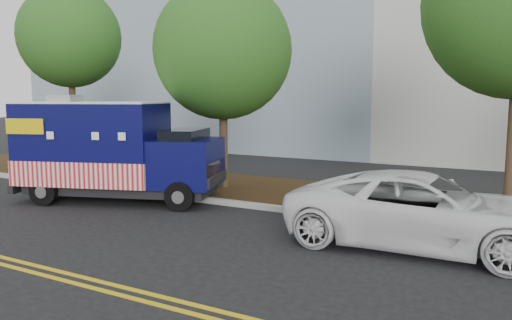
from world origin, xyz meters
The scene contains 9 objects.
ground centered at (0.00, 0.00, 0.00)m, with size 120.00×120.00×0.00m, color black.
curb centered at (0.00, 1.40, 0.07)m, with size 120.00×0.18×0.15m, color #9E9E99.
mulch_strip centered at (0.00, 3.50, 0.07)m, with size 120.00×4.00×0.15m, color black.
centerline_near centered at (0.00, -4.45, 0.01)m, with size 120.00×0.10×0.01m, color gold.
tree_a centered at (-7.60, 3.79, 5.26)m, with size 3.91×3.91×7.23m.
tree_b centered at (-0.08, 3.08, 4.37)m, with size 4.24×4.24×6.50m.
sign_post centered at (-1.91, 1.57, 1.20)m, with size 0.06×0.06×2.40m, color #473828.
food_truck centered at (-2.13, 0.33, 1.37)m, with size 6.07×3.79×3.02m.
white_car centered at (6.56, 0.01, 0.74)m, with size 2.45×5.31×1.48m, color white.
Camera 1 is at (8.36, -9.96, 2.96)m, focal length 35.00 mm.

